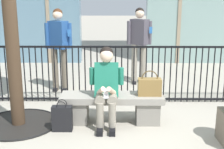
# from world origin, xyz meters

# --- Properties ---
(ground_plane) EXTENTS (60.00, 60.00, 0.00)m
(ground_plane) POSITION_xyz_m (0.00, 0.00, 0.00)
(ground_plane) COLOR #A8A091
(stone_bench) EXTENTS (1.60, 0.44, 0.45)m
(stone_bench) POSITION_xyz_m (0.00, 0.00, 0.27)
(stone_bench) COLOR gray
(stone_bench) RESTS_ON ground
(seated_person_with_phone) EXTENTS (0.52, 0.66, 1.21)m
(seated_person_with_phone) POSITION_xyz_m (-0.08, -0.13, 0.65)
(seated_person_with_phone) COLOR gray
(seated_person_with_phone) RESTS_ON ground
(handbag_on_bench) EXTENTS (0.36, 0.18, 0.39)m
(handbag_on_bench) POSITION_xyz_m (0.58, -0.01, 0.59)
(handbag_on_bench) COLOR olive
(handbag_on_bench) RESTS_ON stone_bench
(shopping_bag) EXTENTS (0.29, 0.13, 0.47)m
(shopping_bag) POSITION_xyz_m (-0.73, -0.34, 0.20)
(shopping_bag) COLOR black
(shopping_bag) RESTS_ON ground
(bystander_at_railing) EXTENTS (0.55, 0.41, 1.71)m
(bystander_at_railing) POSITION_xyz_m (0.59, 2.27, 1.00)
(bystander_at_railing) COLOR gray
(bystander_at_railing) RESTS_ON ground
(bystander_further_back) EXTENTS (0.55, 0.38, 1.71)m
(bystander_further_back) POSITION_xyz_m (-1.12, 1.72, 1.00)
(bystander_further_back) COLOR #6B6051
(bystander_further_back) RESTS_ON ground
(plaza_railing) EXTENTS (7.18, 0.04, 1.07)m
(plaza_railing) POSITION_xyz_m (-0.00, 0.98, 0.54)
(plaza_railing) COLOR black
(plaza_railing) RESTS_ON ground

